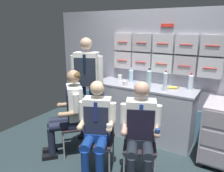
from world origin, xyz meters
The scene contains 17 objects.
galley_bulkhead centered at (0.01, 1.37, 1.08)m, with size 4.20×0.14×2.15m.
galley_counter centered at (-0.14, 1.09, 0.46)m, with size 1.72×0.53×0.92m.
service_trolley centered at (1.06, 0.97, 0.47)m, with size 0.40×0.65×0.88m.
folding_chair_left centered at (-0.74, 0.17, 0.52)m, with size 0.57×0.57×0.85m.
crew_member_left centered at (-0.85, 0.05, 0.71)m, with size 0.66×0.67×1.28m.
folding_chair_right centered at (-0.29, 0.00, 0.52)m, with size 0.52×0.52×0.85m.
crew_member_right centered at (-0.23, -0.15, 0.68)m, with size 0.54×0.65×1.23m.
folding_chair_by_counter centered at (0.22, 0.17, 0.52)m, with size 0.53×0.53×0.85m.
crew_member_by_counter centered at (0.29, 0.02, 0.69)m, with size 0.56×0.68×1.26m.
crew_member_standing centered at (-0.92, 0.58, 1.02)m, with size 0.51×0.36×1.71m.
water_bottle_blue_cap centered at (-0.01, 0.99, 1.07)m, with size 0.08×0.08×0.32m.
sparkling_bottle_green centered at (0.57, 1.25, 1.04)m, with size 0.08×0.08×0.26m.
water_bottle_short centered at (0.25, 0.99, 1.07)m, with size 0.06×0.06×0.31m.
water_bottle_clear centered at (-0.44, 1.23, 1.03)m, with size 0.08×0.08×0.24m.
paper_cup_blue centered at (-0.68, 1.25, 0.97)m, with size 0.08×0.08×0.09m.
coffee_cup_spare centered at (-0.40, 0.93, 0.96)m, with size 0.07×0.07×0.08m.
snack_banana centered at (0.33, 1.15, 0.94)m, with size 0.17×0.10×0.04m.
Camera 1 is at (1.20, -2.13, 1.87)m, focal length 34.48 mm.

